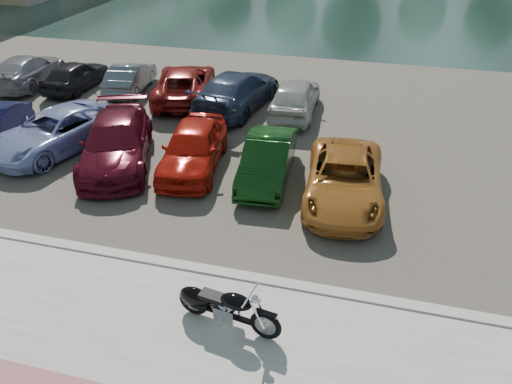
% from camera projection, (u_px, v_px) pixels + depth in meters
% --- Properties ---
extents(ground, '(200.00, 200.00, 0.00)m').
position_uv_depth(ground, '(231.00, 347.00, 10.00)').
color(ground, '#595447').
rests_on(ground, ground).
extents(kerb, '(60.00, 0.30, 0.14)m').
position_uv_depth(kerb, '(256.00, 279.00, 11.61)').
color(kerb, '#A5A39B').
rests_on(kerb, ground).
extents(parking_lot, '(60.00, 18.00, 0.04)m').
position_uv_depth(parking_lot, '(316.00, 128.00, 19.06)').
color(parking_lot, '#47423A').
rests_on(parking_lot, ground).
extents(motorcycle, '(2.32, 0.80, 1.05)m').
position_uv_depth(motorcycle, '(219.00, 305.00, 10.21)').
color(motorcycle, black).
rests_on(motorcycle, promenade).
extents(car_2, '(3.62, 5.34, 1.36)m').
position_uv_depth(car_2, '(56.00, 131.00, 17.13)').
color(car_2, '#93A0D6').
rests_on(car_2, parking_lot).
extents(car_3, '(3.79, 5.53, 1.49)m').
position_uv_depth(car_3, '(116.00, 142.00, 16.23)').
color(car_3, '#500B1A').
rests_on(car_3, parking_lot).
extents(car_4, '(2.32, 4.51, 1.47)m').
position_uv_depth(car_4, '(193.00, 147.00, 15.94)').
color(car_4, '#B4170C').
rests_on(car_4, parking_lot).
extents(car_5, '(1.67, 4.06, 1.31)m').
position_uv_depth(car_5, '(267.00, 160.00, 15.37)').
color(car_5, '#0E350F').
rests_on(car_5, parking_lot).
extents(car_6, '(2.55, 4.89, 1.31)m').
position_uv_depth(car_6, '(344.00, 179.00, 14.36)').
color(car_6, '#BA732B').
rests_on(car_6, parking_lot).
extents(car_7, '(2.50, 4.89, 1.36)m').
position_uv_depth(car_7, '(27.00, 70.00, 22.83)').
color(car_7, gray).
rests_on(car_7, parking_lot).
extents(car_8, '(1.63, 3.79, 1.28)m').
position_uv_depth(car_8, '(76.00, 75.00, 22.37)').
color(car_8, black).
rests_on(car_8, parking_lot).
extents(car_9, '(1.86, 3.95, 1.25)m').
position_uv_depth(car_9, '(130.00, 77.00, 22.15)').
color(car_9, slate).
rests_on(car_9, parking_lot).
extents(car_10, '(3.58, 5.50, 1.41)m').
position_uv_depth(car_10, '(185.00, 83.00, 21.25)').
color(car_10, maroon).
rests_on(car_10, parking_lot).
extents(car_11, '(2.83, 5.51, 1.53)m').
position_uv_depth(car_11, '(237.00, 91.00, 20.29)').
color(car_11, '#293651').
rests_on(car_11, parking_lot).
extents(car_12, '(1.89, 4.35, 1.46)m').
position_uv_depth(car_12, '(295.00, 97.00, 19.82)').
color(car_12, '#B7B7B2').
rests_on(car_12, parking_lot).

